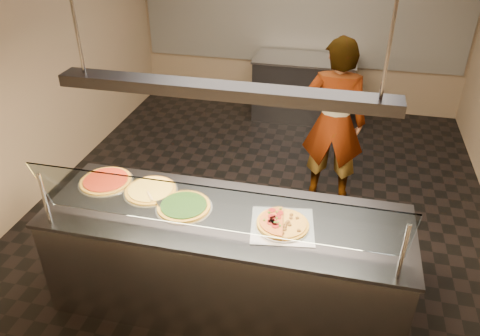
% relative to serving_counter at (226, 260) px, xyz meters
% --- Properties ---
extents(ground, '(5.00, 6.00, 0.02)m').
position_rel_serving_counter_xyz_m(ground, '(0.02, 1.41, -0.48)').
color(ground, black).
rests_on(ground, ground).
extents(wall_back, '(5.00, 0.02, 3.00)m').
position_rel_serving_counter_xyz_m(wall_back, '(0.02, 4.42, 1.03)').
color(wall_back, '#8F7B5C').
rests_on(wall_back, ground).
extents(wall_front, '(5.00, 0.02, 3.00)m').
position_rel_serving_counter_xyz_m(wall_front, '(0.02, -1.60, 1.03)').
color(wall_front, '#8F7B5C').
rests_on(wall_front, ground).
extents(wall_left, '(0.02, 6.00, 3.00)m').
position_rel_serving_counter_xyz_m(wall_left, '(-2.49, 1.41, 1.03)').
color(wall_left, '#8F7B5C').
rests_on(wall_left, ground).
extents(tile_band, '(4.90, 0.02, 1.20)m').
position_rel_serving_counter_xyz_m(tile_band, '(0.02, 4.39, 0.83)').
color(tile_band, silver).
rests_on(tile_band, wall_back).
extents(serving_counter, '(2.85, 0.94, 0.93)m').
position_rel_serving_counter_xyz_m(serving_counter, '(0.00, 0.00, 0.00)').
color(serving_counter, '#B7B7BC').
rests_on(serving_counter, ground).
extents(sneeze_guard, '(2.61, 0.18, 0.54)m').
position_rel_serving_counter_xyz_m(sneeze_guard, '(0.00, -0.34, 0.76)').
color(sneeze_guard, '#B7B7BC').
rests_on(sneeze_guard, serving_counter).
extents(perforated_tray, '(0.53, 0.53, 0.01)m').
position_rel_serving_counter_xyz_m(perforated_tray, '(0.45, -0.04, 0.47)').
color(perforated_tray, silver).
rests_on(perforated_tray, serving_counter).
extents(half_pizza_pepperoni, '(0.25, 0.41, 0.05)m').
position_rel_serving_counter_xyz_m(half_pizza_pepperoni, '(0.36, -0.04, 0.50)').
color(half_pizza_pepperoni, '#9B671B').
rests_on(half_pizza_pepperoni, perforated_tray).
extents(half_pizza_sausage, '(0.25, 0.41, 0.04)m').
position_rel_serving_counter_xyz_m(half_pizza_sausage, '(0.54, -0.04, 0.49)').
color(half_pizza_sausage, '#9B671B').
rests_on(half_pizza_sausage, perforated_tray).
extents(pizza_spinach, '(0.45, 0.45, 0.03)m').
position_rel_serving_counter_xyz_m(pizza_spinach, '(-0.34, 0.02, 0.48)').
color(pizza_spinach, silver).
rests_on(pizza_spinach, serving_counter).
extents(pizza_cheese, '(0.45, 0.45, 0.03)m').
position_rel_serving_counter_xyz_m(pizza_cheese, '(-0.68, 0.17, 0.48)').
color(pizza_cheese, silver).
rests_on(pizza_cheese, serving_counter).
extents(pizza_tomato, '(0.46, 0.46, 0.03)m').
position_rel_serving_counter_xyz_m(pizza_tomato, '(-1.11, 0.21, 0.48)').
color(pizza_tomato, silver).
rests_on(pizza_tomato, serving_counter).
extents(pizza_spatula, '(0.28, 0.17, 0.02)m').
position_rel_serving_counter_xyz_m(pizza_spatula, '(-0.59, 0.05, 0.49)').
color(pizza_spatula, '#B7B7BC').
rests_on(pizza_spatula, pizza_spinach).
extents(prep_table, '(1.50, 0.74, 0.93)m').
position_rel_serving_counter_xyz_m(prep_table, '(0.17, 3.96, 0.00)').
color(prep_table, '#37373C').
rests_on(prep_table, ground).
extents(worker, '(0.69, 0.46, 1.86)m').
position_rel_serving_counter_xyz_m(worker, '(0.71, 1.87, 0.46)').
color(worker, '#2B2A30').
rests_on(worker, ground).
extents(heat_lamp_housing, '(2.30, 0.18, 0.08)m').
position_rel_serving_counter_xyz_m(heat_lamp_housing, '(0.00, -0.00, 1.48)').
color(heat_lamp_housing, '#37373C').
rests_on(heat_lamp_housing, ceiling).
extents(lamp_rod_right, '(0.02, 0.02, 1.01)m').
position_rel_serving_counter_xyz_m(lamp_rod_right, '(1.00, -0.00, 2.03)').
color(lamp_rod_right, '#B7B7BC').
rests_on(lamp_rod_right, ceiling).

